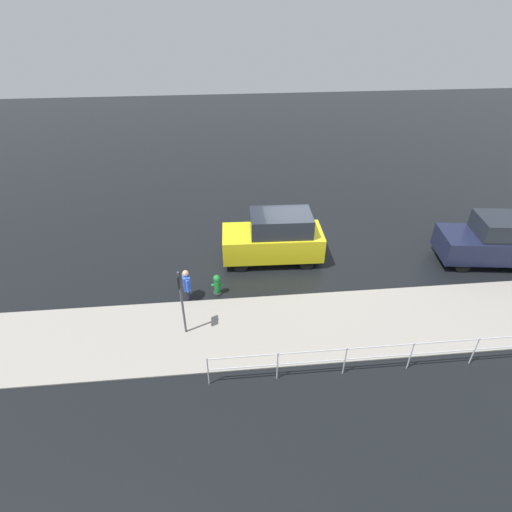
{
  "coord_description": "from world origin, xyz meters",
  "views": [
    {
      "loc": [
        2.95,
        13.48,
        9.2
      ],
      "look_at": [
        1.76,
        1.28,
        0.9
      ],
      "focal_mm": 28.0,
      "sensor_mm": 36.0,
      "label": 1
    }
  ],
  "objects_px": {
    "moving_hatchback": "(275,237)",
    "fire_hydrant": "(217,285)",
    "parked_sedan": "(500,240)",
    "sign_post": "(181,294)",
    "pedestrian": "(187,283)"
  },
  "relations": [
    {
      "from": "moving_hatchback",
      "to": "fire_hydrant",
      "type": "height_order",
      "value": "moving_hatchback"
    },
    {
      "from": "parked_sedan",
      "to": "sign_post",
      "type": "height_order",
      "value": "sign_post"
    },
    {
      "from": "sign_post",
      "to": "fire_hydrant",
      "type": "bearing_deg",
      "value": -119.04
    },
    {
      "from": "sign_post",
      "to": "moving_hatchback",
      "type": "bearing_deg",
      "value": -131.1
    },
    {
      "from": "parked_sedan",
      "to": "sign_post",
      "type": "bearing_deg",
      "value": 13.27
    },
    {
      "from": "parked_sedan",
      "to": "fire_hydrant",
      "type": "xyz_separation_m",
      "value": [
        11.05,
        0.97,
        -0.6
      ]
    },
    {
      "from": "parked_sedan",
      "to": "pedestrian",
      "type": "relative_size",
      "value": 3.68
    },
    {
      "from": "moving_hatchback",
      "to": "sign_post",
      "type": "xyz_separation_m",
      "value": [
        3.36,
        3.85,
        0.55
      ]
    },
    {
      "from": "parked_sedan",
      "to": "sign_post",
      "type": "distance_m",
      "value": 12.44
    },
    {
      "from": "pedestrian",
      "to": "sign_post",
      "type": "height_order",
      "value": "sign_post"
    },
    {
      "from": "pedestrian",
      "to": "sign_post",
      "type": "relative_size",
      "value": 0.51
    },
    {
      "from": "moving_hatchback",
      "to": "parked_sedan",
      "type": "xyz_separation_m",
      "value": [
        -8.73,
        1.0,
        -0.03
      ]
    },
    {
      "from": "moving_hatchback",
      "to": "parked_sedan",
      "type": "relative_size",
      "value": 0.88
    },
    {
      "from": "moving_hatchback",
      "to": "parked_sedan",
      "type": "distance_m",
      "value": 8.79
    },
    {
      "from": "moving_hatchback",
      "to": "sign_post",
      "type": "bearing_deg",
      "value": 48.9
    }
  ]
}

